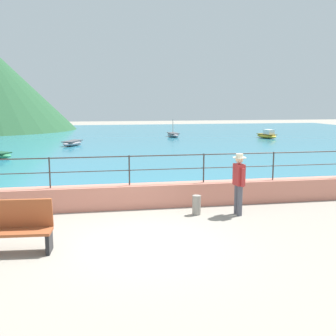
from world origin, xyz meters
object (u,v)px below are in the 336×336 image
Objects in this scene: bench_main at (11,227)px; boat_0 at (173,135)px; person_walking at (239,181)px; bollard at (197,205)px; boat_3 at (267,135)px; boat_2 at (72,143)px.

bench_main is 28.67m from boat_0.
bench_main is 0.99× the size of person_walking.
bench_main is 5.06m from bollard.
bollard is 25.33m from boat_3.
person_walking is at bearing -74.24° from boat_2.
boat_0 is at bearing 71.86° from bench_main.
boat_0 is 0.95× the size of boat_3.
boat_2 is 1.00× the size of boat_3.
bench_main is 0.71× the size of boat_2.
bollard is at bearing -77.32° from boat_2.
bench_main reaches higher than bollard.
bollard is 0.23× the size of boat_3.
person_walking reaches higher than bench_main.
boat_3 is (7.77, -2.89, 0.07)m from boat_0.
boat_0 reaches higher than bollard.
person_walking is at bearing -11.34° from bollard.
bench_main is at bearing -124.42° from boat_3.
person_walking reaches higher than boat_3.
bollard is 0.23× the size of boat_2.
boat_3 is at bearing 55.58° from bench_main.
boat_3 is (16.69, 24.36, -0.23)m from bench_main.
bollard reaches higher than boat_2.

